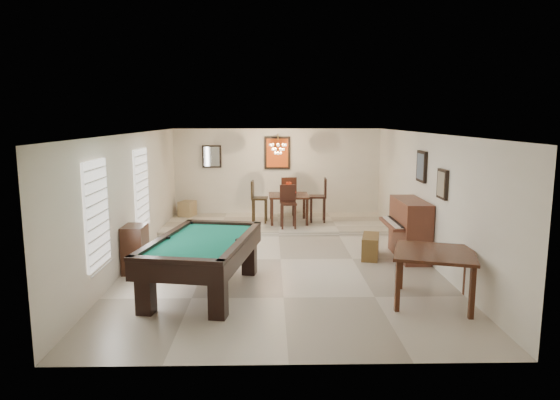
{
  "coord_description": "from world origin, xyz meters",
  "views": [
    {
      "loc": [
        -0.22,
        -10.03,
        2.9
      ],
      "look_at": [
        0.0,
        0.6,
        1.15
      ],
      "focal_mm": 32.0,
      "sensor_mm": 36.0,
      "label": 1
    }
  ],
  "objects_px": {
    "square_table": "(434,277)",
    "piano_bench": "(370,246)",
    "upright_piano": "(403,229)",
    "dining_chair_south": "(288,207)",
    "dining_chair_north": "(288,197)",
    "apothecary_chest": "(135,249)",
    "dining_table": "(289,206)",
    "flower_vase": "(289,186)",
    "pool_table": "(203,266)",
    "dining_chair_west": "(260,202)",
    "corner_bench": "(187,209)",
    "chandelier": "(278,145)",
    "dining_chair_east": "(318,200)"
  },
  "relations": [
    {
      "from": "upright_piano",
      "to": "dining_chair_east",
      "type": "height_order",
      "value": "dining_chair_east"
    },
    {
      "from": "pool_table",
      "to": "dining_chair_south",
      "type": "distance_m",
      "value": 4.66
    },
    {
      "from": "dining_chair_west",
      "to": "dining_chair_east",
      "type": "relative_size",
      "value": 0.95
    },
    {
      "from": "square_table",
      "to": "dining_chair_south",
      "type": "xyz_separation_m",
      "value": [
        -2.12,
        4.97,
        0.25
      ]
    },
    {
      "from": "piano_bench",
      "to": "dining_chair_west",
      "type": "distance_m",
      "value": 3.9
    },
    {
      "from": "pool_table",
      "to": "dining_chair_north",
      "type": "distance_m",
      "value": 6.03
    },
    {
      "from": "square_table",
      "to": "piano_bench",
      "type": "xyz_separation_m",
      "value": [
        -0.47,
        2.62,
        -0.18
      ]
    },
    {
      "from": "dining_chair_south",
      "to": "dining_chair_east",
      "type": "relative_size",
      "value": 0.92
    },
    {
      "from": "dining_chair_south",
      "to": "chandelier",
      "type": "height_order",
      "value": "chandelier"
    },
    {
      "from": "dining_table",
      "to": "dining_chair_north",
      "type": "bearing_deg",
      "value": 89.35
    },
    {
      "from": "pool_table",
      "to": "dining_table",
      "type": "relative_size",
      "value": 2.55
    },
    {
      "from": "upright_piano",
      "to": "dining_chair_south",
      "type": "bearing_deg",
      "value": 134.75
    },
    {
      "from": "pool_table",
      "to": "dining_chair_west",
      "type": "height_order",
      "value": "dining_chair_west"
    },
    {
      "from": "upright_piano",
      "to": "apothecary_chest",
      "type": "distance_m",
      "value": 5.43
    },
    {
      "from": "upright_piano",
      "to": "chandelier",
      "type": "xyz_separation_m",
      "value": [
        -2.57,
        3.09,
        1.59
      ]
    },
    {
      "from": "chandelier",
      "to": "pool_table",
      "type": "bearing_deg",
      "value": -104.72
    },
    {
      "from": "pool_table",
      "to": "dining_chair_east",
      "type": "bearing_deg",
      "value": 74.86
    },
    {
      "from": "piano_bench",
      "to": "dining_table",
      "type": "distance_m",
      "value": 3.48
    },
    {
      "from": "square_table",
      "to": "piano_bench",
      "type": "height_order",
      "value": "square_table"
    },
    {
      "from": "apothecary_chest",
      "to": "dining_table",
      "type": "relative_size",
      "value": 0.86
    },
    {
      "from": "dining_chair_north",
      "to": "corner_bench",
      "type": "height_order",
      "value": "dining_chair_north"
    },
    {
      "from": "flower_vase",
      "to": "dining_chair_west",
      "type": "bearing_deg",
      "value": -178.57
    },
    {
      "from": "pool_table",
      "to": "dining_chair_south",
      "type": "height_order",
      "value": "dining_chair_south"
    },
    {
      "from": "dining_table",
      "to": "flower_vase",
      "type": "height_order",
      "value": "flower_vase"
    },
    {
      "from": "piano_bench",
      "to": "flower_vase",
      "type": "distance_m",
      "value": 3.57
    },
    {
      "from": "apothecary_chest",
      "to": "corner_bench",
      "type": "height_order",
      "value": "apothecary_chest"
    },
    {
      "from": "square_table",
      "to": "corner_bench",
      "type": "bearing_deg",
      "value": 126.88
    },
    {
      "from": "dining_chair_south",
      "to": "dining_chair_west",
      "type": "relative_size",
      "value": 0.97
    },
    {
      "from": "corner_bench",
      "to": "upright_piano",
      "type": "bearing_deg",
      "value": -37.66
    },
    {
      "from": "upright_piano",
      "to": "piano_bench",
      "type": "height_order",
      "value": "upright_piano"
    },
    {
      "from": "flower_vase",
      "to": "pool_table",
      "type": "bearing_deg",
      "value": -107.73
    },
    {
      "from": "dining_chair_east",
      "to": "chandelier",
      "type": "relative_size",
      "value": 1.98
    },
    {
      "from": "dining_chair_north",
      "to": "chandelier",
      "type": "distance_m",
      "value": 1.67
    },
    {
      "from": "dining_chair_north",
      "to": "dining_chair_south",
      "type": "bearing_deg",
      "value": 82.3
    },
    {
      "from": "piano_bench",
      "to": "dining_chair_north",
      "type": "distance_m",
      "value": 4.12
    },
    {
      "from": "apothecary_chest",
      "to": "dining_chair_west",
      "type": "xyz_separation_m",
      "value": [
        2.28,
        3.96,
        0.23
      ]
    },
    {
      "from": "piano_bench",
      "to": "dining_chair_north",
      "type": "xyz_separation_m",
      "value": [
        -1.6,
        3.77,
        0.46
      ]
    },
    {
      "from": "dining_chair_south",
      "to": "dining_chair_north",
      "type": "height_order",
      "value": "dining_chair_north"
    },
    {
      "from": "upright_piano",
      "to": "apothecary_chest",
      "type": "relative_size",
      "value": 1.63
    },
    {
      "from": "dining_table",
      "to": "upright_piano",
      "type": "bearing_deg",
      "value": -53.28
    },
    {
      "from": "apothecary_chest",
      "to": "dining_chair_west",
      "type": "distance_m",
      "value": 4.57
    },
    {
      "from": "square_table",
      "to": "dining_chair_north",
      "type": "height_order",
      "value": "dining_chair_north"
    },
    {
      "from": "apothecary_chest",
      "to": "dining_table",
      "type": "bearing_deg",
      "value": 52.38
    },
    {
      "from": "flower_vase",
      "to": "dining_chair_south",
      "type": "xyz_separation_m",
      "value": [
        -0.04,
        -0.72,
        -0.45
      ]
    },
    {
      "from": "flower_vase",
      "to": "corner_bench",
      "type": "xyz_separation_m",
      "value": [
        -2.88,
        0.92,
        -0.78
      ]
    },
    {
      "from": "pool_table",
      "to": "square_table",
      "type": "xyz_separation_m",
      "value": [
        3.71,
        -0.59,
        -0.03
      ]
    },
    {
      "from": "upright_piano",
      "to": "dining_chair_west",
      "type": "relative_size",
      "value": 1.3
    },
    {
      "from": "apothecary_chest",
      "to": "dining_chair_south",
      "type": "bearing_deg",
      "value": 47.07
    },
    {
      "from": "square_table",
      "to": "corner_bench",
      "type": "distance_m",
      "value": 8.26
    },
    {
      "from": "apothecary_chest",
      "to": "flower_vase",
      "type": "xyz_separation_m",
      "value": [
        3.06,
        3.98,
        0.66
      ]
    }
  ]
}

